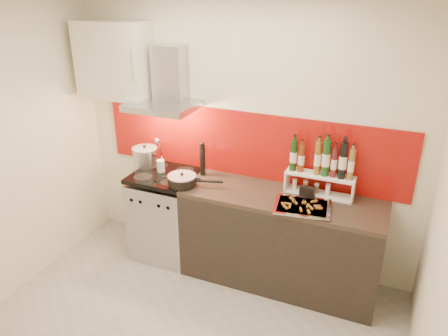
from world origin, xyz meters
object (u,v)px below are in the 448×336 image
at_px(range_stove, 167,215).
at_px(saute_pan, 183,180).
at_px(counter, 280,240).
at_px(baking_tray, 302,207).
at_px(pepper_mill, 203,159).
at_px(stock_pot, 145,156).

bearing_deg(range_stove, saute_pan, -27.09).
bearing_deg(counter, saute_pan, -170.56).
height_order(saute_pan, baking_tray, saute_pan).
distance_m(pepper_mill, baking_tray, 1.11).
bearing_deg(saute_pan, stock_pot, 155.17).
bearing_deg(counter, pepper_mill, 170.38).
xyz_separation_m(stock_pot, saute_pan, (0.57, -0.26, -0.05)).
bearing_deg(counter, baking_tray, -34.28).
bearing_deg(stock_pot, counter, -4.28).
bearing_deg(counter, range_stove, -179.77).
bearing_deg(pepper_mill, saute_pan, -101.97).
bearing_deg(range_stove, counter, 0.23).
bearing_deg(pepper_mill, stock_pot, -176.96).
distance_m(range_stove, stock_pot, 0.64).
xyz_separation_m(range_stove, counter, (1.20, 0.00, 0.01)).
relative_size(range_stove, stock_pot, 3.56).
relative_size(pepper_mill, baking_tray, 0.66).
distance_m(saute_pan, pepper_mill, 0.32).
bearing_deg(stock_pot, baking_tray, -8.50).
distance_m(stock_pot, baking_tray, 1.71).
height_order(range_stove, counter, range_stove).
distance_m(counter, stock_pot, 1.58).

